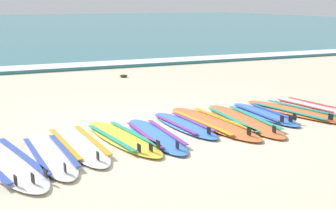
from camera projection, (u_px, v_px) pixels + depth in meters
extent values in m
plane|color=beige|center=(158.00, 127.00, 7.50)|extent=(80.00, 80.00, 0.00)
cube|color=teal|center=(10.00, 24.00, 40.55)|extent=(80.00, 60.00, 0.10)
cube|color=white|center=(73.00, 67.00, 14.08)|extent=(80.00, 1.09, 0.11)
ellipsoid|color=white|center=(5.00, 161.00, 5.80)|extent=(1.25, 2.61, 0.07)
cube|color=#334CB2|center=(22.00, 155.00, 5.93)|extent=(0.53, 1.74, 0.01)
cube|color=black|center=(33.00, 178.00, 5.02)|extent=(0.03, 0.09, 0.11)
cube|color=black|center=(15.00, 180.00, 4.96)|extent=(0.03, 0.09, 0.11)
cube|color=black|center=(45.00, 173.00, 5.17)|extent=(0.03, 0.09, 0.11)
ellipsoid|color=silver|center=(50.00, 154.00, 6.07)|extent=(0.68, 2.16, 0.07)
cube|color=#334CB2|center=(35.00, 154.00, 5.97)|extent=(0.18, 1.49, 0.01)
cube|color=#334CB2|center=(64.00, 149.00, 6.14)|extent=(0.18, 1.49, 0.01)
cube|color=black|center=(65.00, 168.00, 5.33)|extent=(0.02, 0.09, 0.11)
ellipsoid|color=silver|center=(79.00, 144.00, 6.52)|extent=(0.75, 2.30, 0.07)
cube|color=gold|center=(65.00, 143.00, 6.42)|extent=(0.21, 1.58, 0.01)
cube|color=gold|center=(92.00, 139.00, 6.61)|extent=(0.21, 1.58, 0.01)
cube|color=black|center=(98.00, 156.00, 5.74)|extent=(0.02, 0.09, 0.11)
ellipsoid|color=yellow|center=(122.00, 138.00, 6.81)|extent=(0.92, 2.25, 0.07)
cube|color=teal|center=(111.00, 137.00, 6.70)|extent=(0.34, 1.52, 0.01)
cube|color=teal|center=(134.00, 133.00, 6.90)|extent=(0.34, 1.52, 0.01)
cube|color=black|center=(151.00, 147.00, 6.09)|extent=(0.03, 0.09, 0.11)
cube|color=black|center=(139.00, 148.00, 6.06)|extent=(0.03, 0.09, 0.11)
cube|color=black|center=(158.00, 144.00, 6.22)|extent=(0.03, 0.09, 0.11)
ellipsoid|color=#3875CC|center=(155.00, 135.00, 6.93)|extent=(0.55, 2.08, 0.07)
cube|color=purple|center=(144.00, 134.00, 6.85)|extent=(0.09, 1.45, 0.01)
cube|color=purple|center=(167.00, 131.00, 6.99)|extent=(0.09, 1.45, 0.01)
cube|color=black|center=(177.00, 145.00, 6.18)|extent=(0.01, 0.09, 0.11)
ellipsoid|color=#3875CC|center=(184.00, 125.00, 7.51)|extent=(0.68, 1.94, 0.07)
cube|color=purple|center=(175.00, 124.00, 7.42)|extent=(0.21, 1.33, 0.01)
cube|color=purple|center=(193.00, 121.00, 7.59)|extent=(0.21, 1.33, 0.01)
cube|color=black|center=(209.00, 131.00, 6.86)|extent=(0.02, 0.09, 0.11)
ellipsoid|color=orange|center=(212.00, 123.00, 7.66)|extent=(0.91, 2.56, 0.07)
cube|color=gold|center=(201.00, 122.00, 7.54)|extent=(0.29, 1.75, 0.01)
cube|color=gold|center=(223.00, 119.00, 7.76)|extent=(0.29, 1.75, 0.01)
cube|color=black|center=(249.00, 132.00, 6.81)|extent=(0.02, 0.09, 0.11)
ellipsoid|color=orange|center=(243.00, 120.00, 7.82)|extent=(0.69, 2.44, 0.07)
cube|color=teal|center=(232.00, 119.00, 7.74)|extent=(0.14, 1.69, 0.01)
cube|color=teal|center=(254.00, 117.00, 7.89)|extent=(0.14, 1.69, 0.01)
cube|color=black|center=(274.00, 129.00, 6.94)|extent=(0.02, 0.09, 0.11)
ellipsoid|color=#3875CC|center=(264.00, 114.00, 8.24)|extent=(0.53, 1.93, 0.07)
cube|color=#334CB2|center=(256.00, 113.00, 8.16)|extent=(0.10, 1.34, 0.01)
cube|color=#334CB2|center=(272.00, 111.00, 8.30)|extent=(0.10, 1.34, 0.01)
cube|color=black|center=(291.00, 119.00, 7.56)|extent=(0.01, 0.09, 0.11)
cube|color=black|center=(282.00, 119.00, 7.56)|extent=(0.01, 0.09, 0.11)
cube|color=black|center=(294.00, 117.00, 7.66)|extent=(0.01, 0.09, 0.11)
ellipsoid|color=orange|center=(295.00, 111.00, 8.44)|extent=(1.17, 2.38, 0.07)
cube|color=teal|center=(289.00, 111.00, 8.31)|extent=(0.50, 1.58, 0.01)
cube|color=teal|center=(302.00, 108.00, 8.55)|extent=(0.50, 1.58, 0.01)
cube|color=black|center=(331.00, 117.00, 7.68)|extent=(0.04, 0.09, 0.11)
ellipsoid|color=white|center=(310.00, 106.00, 8.84)|extent=(0.85, 1.97, 0.07)
cube|color=#D13838|center=(304.00, 105.00, 8.74)|extent=(0.33, 1.32, 0.01)
cube|color=#D13838|center=(316.00, 103.00, 8.93)|extent=(0.33, 1.32, 0.01)
ellipsoid|color=#2D381E|center=(124.00, 76.00, 12.43)|extent=(0.22, 0.17, 0.08)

